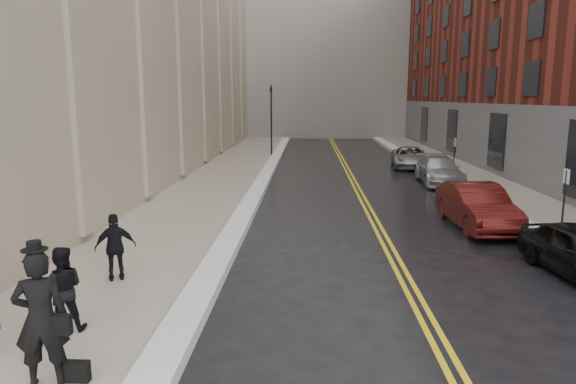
# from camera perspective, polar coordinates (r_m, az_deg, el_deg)

# --- Properties ---
(ground) EXTENTS (160.00, 160.00, 0.00)m
(ground) POSITION_cam_1_polar(r_m,az_deg,el_deg) (8.73, 1.19, -19.29)
(ground) COLOR black
(ground) RESTS_ON ground
(sidewalk_left) EXTENTS (4.00, 64.00, 0.15)m
(sidewalk_left) POSITION_cam_1_polar(r_m,az_deg,el_deg) (24.40, -8.67, 0.27)
(sidewalk_left) COLOR gray
(sidewalk_left) RESTS_ON ground
(sidewalk_right) EXTENTS (3.00, 64.00, 0.15)m
(sidewalk_right) POSITION_cam_1_polar(r_m,az_deg,el_deg) (25.55, 22.58, 0.04)
(sidewalk_right) COLOR gray
(sidewalk_right) RESTS_ON ground
(lane_stripe_a) EXTENTS (0.12, 64.00, 0.01)m
(lane_stripe_a) POSITION_cam_1_polar(r_m,az_deg,el_deg) (24.08, 7.63, -0.01)
(lane_stripe_a) COLOR gold
(lane_stripe_a) RESTS_ON ground
(lane_stripe_b) EXTENTS (0.12, 64.00, 0.01)m
(lane_stripe_b) POSITION_cam_1_polar(r_m,az_deg,el_deg) (24.10, 8.19, -0.02)
(lane_stripe_b) COLOR gold
(lane_stripe_b) RESTS_ON ground
(snow_ridge_left) EXTENTS (0.70, 60.80, 0.26)m
(snow_ridge_left) POSITION_cam_1_polar(r_m,az_deg,el_deg) (24.06, -3.29, 0.36)
(snow_ridge_left) COLOR white
(snow_ridge_left) RESTS_ON ground
(snow_ridge_right) EXTENTS (0.85, 60.80, 0.30)m
(snow_ridge_right) POSITION_cam_1_polar(r_m,az_deg,el_deg) (24.95, 18.61, 0.24)
(snow_ridge_right) COLOR white
(snow_ridge_right) RESTS_ON ground
(traffic_signal) EXTENTS (0.18, 0.15, 5.20)m
(traffic_signal) POSITION_cam_1_polar(r_m,az_deg,el_deg) (37.70, -1.87, 8.53)
(traffic_signal) COLOR black
(traffic_signal) RESTS_ON ground
(parking_sign_near) EXTENTS (0.06, 0.35, 2.23)m
(parking_sign_near) POSITION_cam_1_polar(r_m,az_deg,el_deg) (17.66, 28.36, -0.52)
(parking_sign_near) COLOR black
(parking_sign_near) RESTS_ON ground
(parking_sign_far) EXTENTS (0.06, 0.35, 2.23)m
(parking_sign_far) POSITION_cam_1_polar(r_m,az_deg,el_deg) (28.81, 17.98, 4.00)
(parking_sign_far) COLOR black
(parking_sign_far) RESTS_ON ground
(car_maroon) EXTENTS (1.76, 4.56, 1.48)m
(car_maroon) POSITION_cam_1_polar(r_m,az_deg,el_deg) (18.33, 20.25, -1.51)
(car_maroon) COLOR #440E0C
(car_maroon) RESTS_ON ground
(car_silver_near) EXTENTS (2.09, 4.80, 1.37)m
(car_silver_near) POSITION_cam_1_polar(r_m,az_deg,el_deg) (27.28, 16.45, 2.33)
(car_silver_near) COLOR #979A9E
(car_silver_near) RESTS_ON ground
(car_silver_far) EXTENTS (2.63, 4.87, 1.30)m
(car_silver_far) POSITION_cam_1_polar(r_m,az_deg,el_deg) (33.12, 13.41, 3.77)
(car_silver_far) COLOR gray
(car_silver_far) RESTS_ON ground
(pedestrian_main) EXTENTS (0.86, 0.69, 2.07)m
(pedestrian_main) POSITION_cam_1_polar(r_m,az_deg,el_deg) (8.42, -25.78, -12.58)
(pedestrian_main) COLOR black
(pedestrian_main) RESTS_ON sidewalk_left
(pedestrian_a) EXTENTS (0.93, 0.82, 1.58)m
(pedestrian_a) POSITION_cam_1_polar(r_m,az_deg,el_deg) (10.22, -23.83, -9.86)
(pedestrian_a) COLOR black
(pedestrian_a) RESTS_ON sidewalk_left
(pedestrian_c) EXTENTS (1.00, 0.71, 1.58)m
(pedestrian_c) POSITION_cam_1_polar(r_m,az_deg,el_deg) (12.54, -18.62, -5.81)
(pedestrian_c) COLOR black
(pedestrian_c) RESTS_ON sidewalk_left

